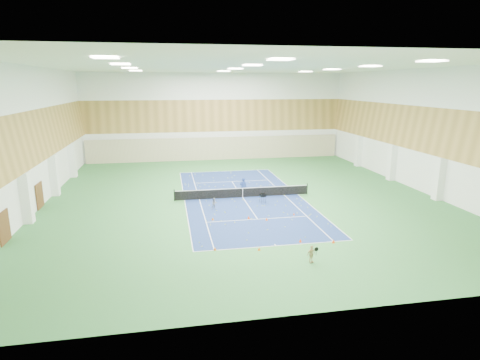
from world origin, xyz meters
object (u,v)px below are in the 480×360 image
child_court (214,203)px  child_apron (311,254)px  tennis_net (243,192)px  ball_cart (263,198)px  coach (243,187)px

child_court → child_apron: bearing=-73.9°
tennis_net → child_apron: 14.79m
ball_cart → tennis_net: bearing=115.1°
tennis_net → coach: size_ratio=7.21×
coach → child_court: size_ratio=1.83×
child_court → tennis_net: bearing=39.8°
coach → child_court: coach is taller
coach → ball_cart: 2.96m
tennis_net → child_apron: bearing=-84.5°
coach → ball_cart: bearing=125.2°
child_apron → ball_cart: child_apron is taller
tennis_net → coach: coach is taller
coach → child_apron: 15.38m
coach → ball_cart: (1.32, -2.61, -0.46)m
tennis_net → child_court: 4.30m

